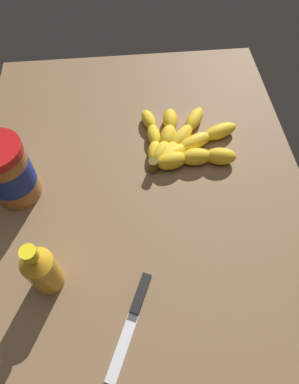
# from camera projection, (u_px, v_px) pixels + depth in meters

# --- Properties ---
(ground_plane) EXTENTS (0.87, 0.68, 0.04)m
(ground_plane) POSITION_uv_depth(u_px,v_px,m) (142.00, 191.00, 0.72)
(ground_plane) COLOR brown
(banana_bunch) EXTENTS (0.18, 0.22, 0.04)m
(banana_bunch) POSITION_uv_depth(u_px,v_px,m) (181.00, 143.00, 0.74)
(banana_bunch) COLOR yellow
(banana_bunch) RESTS_ON ground_plane
(peanut_butter_jar) EXTENTS (0.09, 0.09, 0.14)m
(peanut_butter_jar) POSITION_uv_depth(u_px,v_px,m) (8.00, 172.00, 0.63)
(peanut_butter_jar) COLOR #9E602D
(peanut_butter_jar) RESTS_ON ground_plane
(honey_bottle) EXTENTS (0.05, 0.05, 0.13)m
(honey_bottle) POSITION_uv_depth(u_px,v_px,m) (41.00, 269.00, 0.54)
(honey_bottle) COLOR gold
(honey_bottle) RESTS_ON ground_plane
(butter_knife) EXTENTS (0.17, 0.09, 0.01)m
(butter_knife) POSITION_uv_depth(u_px,v_px,m) (133.00, 315.00, 0.56)
(butter_knife) COLOR silver
(butter_knife) RESTS_ON ground_plane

